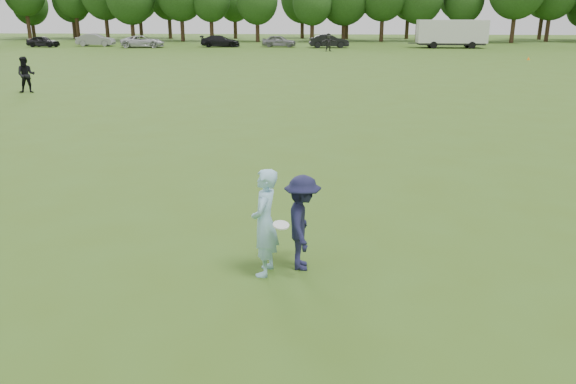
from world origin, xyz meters
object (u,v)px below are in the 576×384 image
at_px(player_far_a, 26,75).
at_px(car_a, 43,41).
at_px(car_c, 143,42).
at_px(field_cone, 529,58).
at_px(player_far_d, 329,42).
at_px(car_d, 220,41).
at_px(cargo_trailer, 452,33).
at_px(car_f, 329,41).
at_px(car_e, 279,41).
at_px(car_b, 96,40).
at_px(defender, 302,223).
at_px(thrower, 265,223).

relative_size(player_far_a, car_a, 0.49).
xyz_separation_m(car_c, field_cone, (40.27, -14.78, -0.56)).
height_order(player_far_d, car_d, player_far_d).
xyz_separation_m(player_far_a, cargo_trailer, (30.69, 40.18, 0.81)).
height_order(player_far_a, car_f, player_far_a).
distance_m(car_e, car_f, 6.11).
bearing_deg(car_a, car_f, -81.32).
height_order(car_b, car_d, car_b).
height_order(car_b, car_c, car_b).
bearing_deg(car_a, car_c, -83.91).
xyz_separation_m(car_e, cargo_trailer, (20.46, -0.38, 1.07)).
relative_size(player_far_a, player_far_d, 1.01).
bearing_deg(car_a, defender, -142.97).
bearing_deg(player_far_a, defender, -69.94).
xyz_separation_m(car_c, car_f, (22.25, 1.25, 0.06)).
bearing_deg(cargo_trailer, car_f, -177.67).
bearing_deg(player_far_d, player_far_a, -137.75).
height_order(thrower, car_a, thrower).
height_order(car_a, cargo_trailer, cargo_trailer).
xyz_separation_m(defender, field_cone, (18.38, 44.28, -0.68)).
height_order(defender, player_far_d, player_far_d).
bearing_deg(player_far_d, thrower, -112.91).
distance_m(car_b, car_e, 22.94).
distance_m(defender, car_c, 62.99).
distance_m(car_a, cargo_trailer, 49.17).
xyz_separation_m(defender, cargo_trailer, (14.78, 60.90, 0.94)).
xyz_separation_m(defender, car_a, (-34.34, 59.25, -0.17)).
height_order(car_d, car_f, car_f).
height_order(car_c, field_cone, car_c).
distance_m(player_far_a, car_e, 41.82).
height_order(player_far_d, car_b, player_far_d).
height_order(player_far_a, car_d, player_far_a).
distance_m(thrower, cargo_trailer, 63.08).
bearing_deg(car_b, car_e, -93.81).
bearing_deg(defender, cargo_trailer, -16.47).
relative_size(car_d, car_e, 1.16).
bearing_deg(car_d, car_f, -98.18).
distance_m(thrower, player_far_d, 54.52).
bearing_deg(car_e, car_a, 97.86).
bearing_deg(car_b, car_a, 106.37).
xyz_separation_m(car_b, car_e, (22.93, -0.06, -0.05)).
bearing_deg(defender, thrower, 110.60).
xyz_separation_m(player_far_d, car_a, (-34.67, 5.00, -0.30)).
bearing_deg(car_d, defender, -174.07).
bearing_deg(player_far_a, cargo_trailer, 35.16).
distance_m(player_far_d, car_d, 14.71).
xyz_separation_m(defender, car_c, (-21.89, 59.06, -0.13)).
bearing_deg(thrower, car_e, -167.55).
xyz_separation_m(field_cone, cargo_trailer, (-3.59, 16.61, 1.63)).
height_order(car_c, car_d, car_c).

